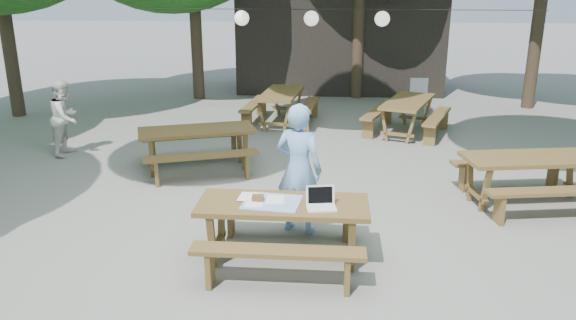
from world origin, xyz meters
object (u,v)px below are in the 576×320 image
at_px(picnic_table_nw, 198,149).
at_px(woman, 299,169).
at_px(plastic_chair, 419,105).
at_px(second_person, 66,118).
at_px(main_picnic_table, 283,231).

height_order(picnic_table_nw, woman, woman).
relative_size(picnic_table_nw, plastic_chair, 2.58).
bearing_deg(picnic_table_nw, second_person, 145.77).
xyz_separation_m(picnic_table_nw, plastic_chair, (4.51, 4.66, -0.13)).
xyz_separation_m(main_picnic_table, woman, (0.13, 0.87, 0.49)).
distance_m(picnic_table_nw, second_person, 2.83).
height_order(woman, plastic_chair, woman).
relative_size(woman, second_person, 1.21).
xyz_separation_m(woman, plastic_chair, (2.56, 7.08, -0.62)).
bearing_deg(second_person, picnic_table_nw, -102.56).
bearing_deg(main_picnic_table, picnic_table_nw, 118.98).
relative_size(main_picnic_table, second_person, 1.38).
xyz_separation_m(main_picnic_table, plastic_chair, (2.69, 7.95, -0.13)).
bearing_deg(picnic_table_nw, woman, -70.64).
xyz_separation_m(picnic_table_nw, second_person, (-2.72, 0.71, 0.34)).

